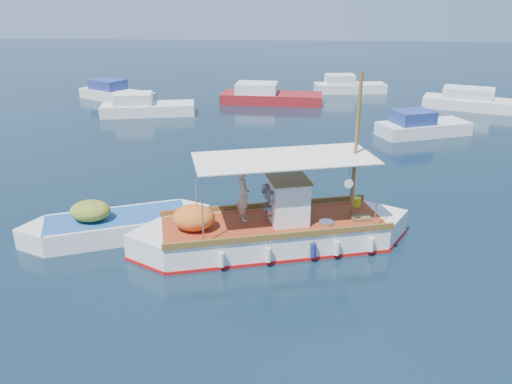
{
  "coord_description": "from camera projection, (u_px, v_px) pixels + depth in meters",
  "views": [
    {
      "loc": [
        0.02,
        -16.42,
        8.41
      ],
      "look_at": [
        -1.2,
        0.0,
        1.78
      ],
      "focal_mm": 35.0,
      "sensor_mm": 36.0,
      "label": 1
    }
  ],
  "objects": [
    {
      "name": "bg_boat_far_w",
      "position": [
        115.0,
        94.0,
        41.58
      ],
      "size": [
        7.15,
        5.52,
        1.8
      ],
      "rotation": [
        0.0,
        0.0,
        -0.54
      ],
      "color": "silver",
      "rests_on": "ground"
    },
    {
      "name": "bg_boat_ne",
      "position": [
        421.0,
        127.0,
        31.31
      ],
      "size": [
        6.13,
        4.12,
        1.8
      ],
      "rotation": [
        0.0,
        0.0,
        0.37
      ],
      "color": "silver",
      "rests_on": "ground"
    },
    {
      "name": "dinghy",
      "position": [
        116.0,
        227.0,
        18.35
      ],
      "size": [
        6.48,
        3.72,
        1.71
      ],
      "rotation": [
        0.0,
        0.0,
        0.39
      ],
      "color": "white",
      "rests_on": "ground"
    },
    {
      "name": "ground",
      "position": [
        289.0,
        238.0,
        18.34
      ],
      "size": [
        160.0,
        160.0,
        0.0
      ],
      "primitive_type": "plane",
      "color": "black",
      "rests_on": "ground"
    },
    {
      "name": "bg_boat_n",
      "position": [
        268.0,
        97.0,
        40.36
      ],
      "size": [
        8.23,
        3.28,
        1.8
      ],
      "rotation": [
        0.0,
        0.0,
        -0.06
      ],
      "color": "maroon",
      "rests_on": "ground"
    },
    {
      "name": "bg_boat_far_n",
      "position": [
        348.0,
        87.0,
        44.57
      ],
      "size": [
        6.44,
        2.77,
        1.8
      ],
      "rotation": [
        0.0,
        0.0,
        0.13
      ],
      "color": "silver",
      "rests_on": "ground"
    },
    {
      "name": "fishing_caique",
      "position": [
        271.0,
        232.0,
        17.57
      ],
      "size": [
        9.85,
        4.69,
        6.24
      ],
      "rotation": [
        0.0,
        0.0,
        0.27
      ],
      "color": "white",
      "rests_on": "ground"
    },
    {
      "name": "bg_boat_nw",
      "position": [
        145.0,
        108.0,
        36.53
      ],
      "size": [
        7.01,
        3.68,
        1.8
      ],
      "rotation": [
        0.0,
        0.0,
        0.2
      ],
      "color": "silver",
      "rests_on": "ground"
    },
    {
      "name": "bg_boat_e",
      "position": [
        482.0,
        103.0,
        38.01
      ],
      "size": [
        9.41,
        5.53,
        1.8
      ],
      "rotation": [
        0.0,
        0.0,
        -0.35
      ],
      "color": "silver",
      "rests_on": "ground"
    }
  ]
}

